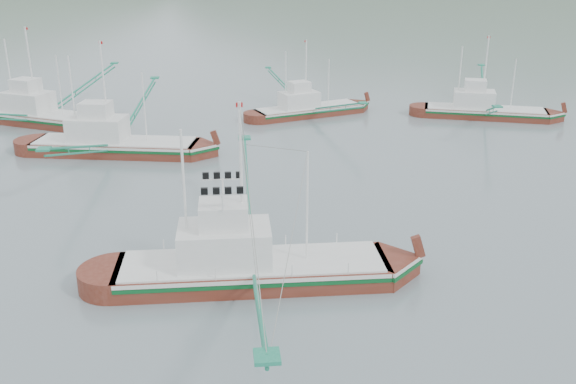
{
  "coord_description": "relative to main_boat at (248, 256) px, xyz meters",
  "views": [
    {
      "loc": [
        -4.47,
        -34.42,
        18.44
      ],
      "look_at": [
        0.0,
        6.0,
        3.2
      ],
      "focal_mm": 40.0,
      "sensor_mm": 36.0,
      "label": 1
    }
  ],
  "objects": [
    {
      "name": "bg_boat_right",
      "position": [
        29.89,
        37.43,
        0.31
      ],
      "size": [
        14.47,
        24.62,
        10.27
      ],
      "rotation": [
        0.0,
        0.0,
        -0.33
      ],
      "color": "#5B2013",
      "rests_on": "ground"
    },
    {
      "name": "bg_boat_extra",
      "position": [
        -21.63,
        40.09,
        0.74
      ],
      "size": [
        17.94,
        26.96,
        11.69
      ],
      "rotation": [
        0.0,
        0.0,
        -0.49
      ],
      "color": "#5B2013",
      "rests_on": "ground"
    },
    {
      "name": "bg_boat_far",
      "position": [
        9.29,
        40.7,
        0.21
      ],
      "size": [
        13.61,
        23.12,
        9.67
      ],
      "rotation": [
        0.0,
        0.0,
        0.34
      ],
      "color": "#5B2013",
      "rests_on": "ground"
    },
    {
      "name": "bg_boat_left",
      "position": [
        -11.66,
        27.39,
        0.34
      ],
      "size": [
        16.47,
        28.55,
        11.69
      ],
      "rotation": [
        0.0,
        0.0,
        -0.2
      ],
      "color": "#5B2013",
      "rests_on": "ground"
    },
    {
      "name": "main_boat",
      "position": [
        0.0,
        0.0,
        0.0
      ],
      "size": [
        16.12,
        29.08,
        11.76
      ],
      "rotation": [
        0.0,
        0.0,
        -0.02
      ],
      "color": "#5B2013",
      "rests_on": "ground"
    },
    {
      "name": "ground",
      "position": [
        3.08,
        0.43,
        -1.69
      ],
      "size": [
        1200.0,
        1200.0,
        0.0
      ],
      "primitive_type": "plane",
      "color": "slate",
      "rests_on": "ground"
    }
  ]
}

